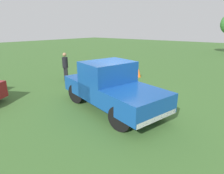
% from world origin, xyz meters
% --- Properties ---
extents(ground_plane, '(80.00, 80.00, 0.00)m').
position_xyz_m(ground_plane, '(0.00, 0.00, 0.00)').
color(ground_plane, '#3D662D').
extents(pickup_truck, '(4.77, 2.84, 1.83)m').
position_xyz_m(pickup_truck, '(-0.19, 0.64, 0.95)').
color(pickup_truck, black).
rests_on(pickup_truck, ground_plane).
extents(person_bystander, '(0.36, 0.36, 1.68)m').
position_xyz_m(person_bystander, '(4.38, -0.78, 0.94)').
color(person_bystander, black).
rests_on(person_bystander, ground_plane).
extents(traffic_cone, '(0.32, 0.32, 0.55)m').
position_xyz_m(traffic_cone, '(1.52, -4.30, 0.28)').
color(traffic_cone, orange).
rests_on(traffic_cone, ground_plane).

